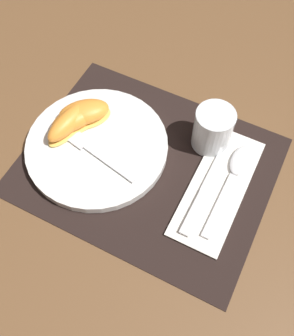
{
  "coord_description": "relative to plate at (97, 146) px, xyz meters",
  "views": [
    {
      "loc": [
        0.16,
        -0.31,
        0.6
      ],
      "look_at": [
        0.01,
        -0.02,
        0.02
      ],
      "focal_mm": 42.0,
      "sensor_mm": 36.0,
      "label": 1
    }
  ],
  "objects": [
    {
      "name": "napkin",
      "position": [
        0.22,
        0.03,
        -0.01
      ],
      "size": [
        0.09,
        0.24,
        0.0
      ],
      "color": "white",
      "rests_on": "placemat"
    },
    {
      "name": "citrus_wedge_1",
      "position": [
        -0.05,
        0.02,
        0.02
      ],
      "size": [
        0.09,
        0.11,
        0.03
      ],
      "color": "#F7C656",
      "rests_on": "plate"
    },
    {
      "name": "spoon",
      "position": [
        0.24,
        0.06,
        -0.0
      ],
      "size": [
        0.03,
        0.19,
        0.01
      ],
      "color": "silver",
      "rests_on": "napkin"
    },
    {
      "name": "placemat",
      "position": [
        0.1,
        0.01,
        -0.01
      ],
      "size": [
        0.43,
        0.34,
        0.0
      ],
      "color": "black",
      "rests_on": "ground_plane"
    },
    {
      "name": "citrus_wedge_2",
      "position": [
        -0.06,
        0.01,
        0.02
      ],
      "size": [
        0.06,
        0.12,
        0.04
      ],
      "color": "#F7C656",
      "rests_on": "plate"
    },
    {
      "name": "plate",
      "position": [
        0.0,
        0.0,
        0.0
      ],
      "size": [
        0.25,
        0.25,
        0.02
      ],
      "color": "white",
      "rests_on": "placemat"
    },
    {
      "name": "fork",
      "position": [
        -0.01,
        -0.01,
        0.01
      ],
      "size": [
        0.18,
        0.06,
        0.0
      ],
      "color": "silver",
      "rests_on": "plate"
    },
    {
      "name": "ground_plane",
      "position": [
        0.1,
        0.01,
        -0.01
      ],
      "size": [
        3.0,
        3.0,
        0.0
      ],
      "primitive_type": "plane",
      "color": "brown"
    },
    {
      "name": "knife",
      "position": [
        0.21,
        0.02,
        -0.0
      ],
      "size": [
        0.02,
        0.21,
        0.01
      ],
      "color": "silver",
      "rests_on": "napkin"
    },
    {
      "name": "citrus_wedge_0",
      "position": [
        -0.05,
        0.04,
        0.02
      ],
      "size": [
        0.11,
        0.11,
        0.03
      ],
      "color": "#F7C656",
      "rests_on": "plate"
    },
    {
      "name": "juice_glass",
      "position": [
        0.18,
        0.11,
        0.03
      ],
      "size": [
        0.07,
        0.07,
        0.08
      ],
      "color": "silver",
      "rests_on": "placemat"
    }
  ]
}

